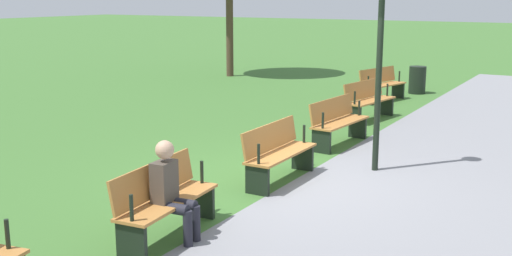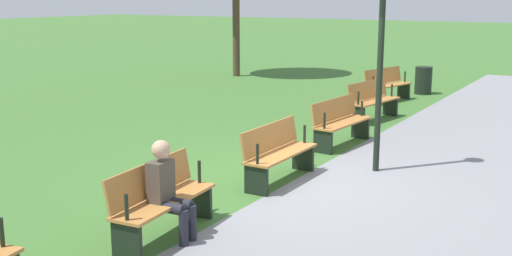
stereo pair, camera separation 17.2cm
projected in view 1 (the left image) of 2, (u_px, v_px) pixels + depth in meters
ground_plane at (281, 181)px, 9.60m from camera, size 120.00×120.00×0.00m
path_paving at (435, 207)px, 8.44m from camera, size 30.67×4.46×0.01m
bench_0 at (381, 84)px, 16.75m from camera, size 1.69×0.87×0.89m
bench_1 at (368, 100)px, 14.26m from camera, size 1.68×0.74×0.89m
bench_2 at (338, 121)px, 11.85m from camera, size 1.66×0.61×0.89m
bench_3 at (278, 152)px, 9.53m from camera, size 1.62×0.47×0.89m
bench_4 at (164, 199)px, 7.32m from camera, size 1.66×0.61×0.89m
person_seated at (171, 188)px, 7.18m from camera, size 0.35×0.54×1.20m
trash_bin at (417, 80)px, 18.04m from camera, size 0.49×0.49×0.79m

